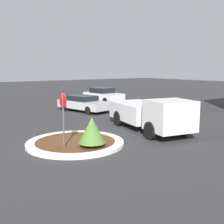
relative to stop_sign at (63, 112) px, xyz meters
The scene contains 7 objects.
ground_plane 1.94m from the stop_sign, 123.30° to the left, with size 120.00×120.00×0.00m, color #2D2D30.
traffic_island 1.88m from the stop_sign, 123.30° to the left, with size 4.43×4.43×0.16m.
stop_sign is the anchor object (origin of this frame).
island_shrub 1.41m from the stop_sign, 56.28° to the left, with size 1.14×1.14×1.27m.
utility_truck 5.60m from the stop_sign, 95.70° to the left, with size 6.25×3.34×1.91m.
parked_sedan_white 16.50m from the stop_sign, 139.74° to the left, with size 4.50×2.24×1.49m.
parked_sedan_silver 10.87m from the stop_sign, 145.00° to the left, with size 4.86×2.66×1.26m.
Camera 1 is at (11.00, -6.01, 3.47)m, focal length 45.00 mm.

